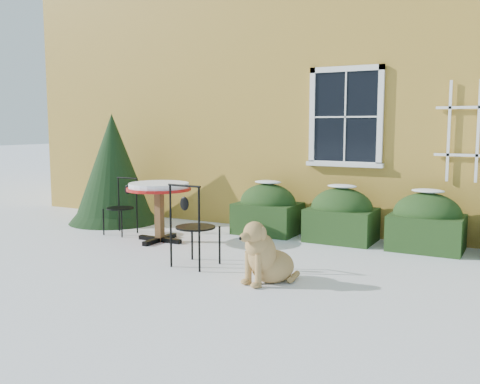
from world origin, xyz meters
The scene contains 8 objects.
ground centered at (0.00, 0.00, 0.00)m, with size 80.00×80.00×0.00m, color white.
house centered at (0.00, 7.00, 3.22)m, with size 12.40×8.40×6.40m.
hedge_row centered at (1.65, 2.55, 0.40)m, with size 4.95×0.80×0.91m.
evergreen_shrub centered at (-3.35, 2.13, 0.83)m, with size 1.70×1.70×2.06m.
bistro_table centered at (-1.53, 1.14, 0.78)m, with size 1.01×1.01×0.94m.
patio_chair_near centered at (-0.22, 0.13, 0.55)m, with size 0.53×0.52×1.09m.
patio_chair_far centered at (-2.47, 1.34, 0.48)m, with size 0.46×0.46×0.95m.
dog centered at (0.93, -0.10, 0.31)m, with size 0.65×0.82×0.77m.
Camera 1 is at (3.57, -5.60, 1.83)m, focal length 40.00 mm.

